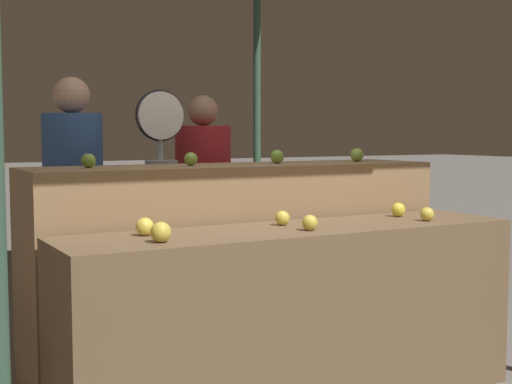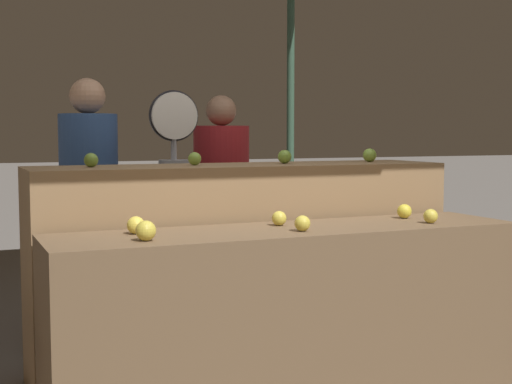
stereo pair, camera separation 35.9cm
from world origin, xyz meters
The scene contains 15 objects.
display_counter_front centered at (0.00, 0.00, 0.43)m, with size 2.28×0.55×0.86m, color brown.
display_counter_back centered at (0.00, 0.60, 0.57)m, with size 2.28×0.55×1.14m, color olive.
apple_front_0 centered at (-0.73, -0.12, 0.90)m, with size 0.09×0.09×0.09m, color gold.
apple_front_1 centered at (0.00, -0.12, 0.90)m, with size 0.07×0.07×0.07m, color gold.
apple_front_2 centered at (0.72, -0.11, 0.90)m, with size 0.07×0.07×0.07m, color gold.
apple_front_3 centered at (-0.72, 0.10, 0.90)m, with size 0.08×0.08×0.08m, color yellow.
apple_front_4 centered at (-0.01, 0.11, 0.90)m, with size 0.07×0.07×0.07m, color gold.
apple_front_5 centered at (0.72, 0.11, 0.90)m, with size 0.08×0.08×0.08m, color gold.
apple_back_0 centered at (-0.81, 0.61, 1.17)m, with size 0.07×0.07×0.07m, color #7AA338.
apple_back_1 centered at (-0.27, 0.60, 1.17)m, with size 0.07×0.07×0.07m, color #84AD3D.
apple_back_2 centered at (0.26, 0.61, 1.17)m, with size 0.08×0.08×0.08m, color #7AA338.
apple_back_3 centered at (0.82, 0.61, 1.18)m, with size 0.08×0.08×0.08m, color #84AD3D.
produce_scale centered at (-0.19, 1.23, 1.15)m, with size 0.31×0.20×1.57m.
person_vendor_at_scale centered at (0.23, 1.52, 0.89)m, with size 0.49×0.49×1.56m.
person_customer_left centered at (-0.69, 1.38, 0.94)m, with size 0.47×0.47×1.64m.
Camera 1 is at (-1.80, -2.82, 1.31)m, focal length 50.00 mm.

